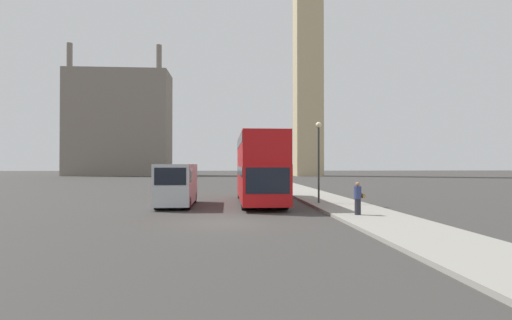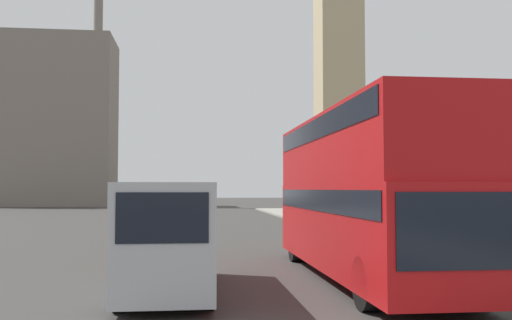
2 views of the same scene
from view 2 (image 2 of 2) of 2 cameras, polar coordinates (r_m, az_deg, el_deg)
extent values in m
cube|color=tan|center=(83.72, 8.23, 13.01)|extent=(5.93, 5.93, 50.70)
cube|color=slate|center=(88.06, -21.49, 3.62)|extent=(23.06, 10.40, 24.25)
cylinder|color=slate|center=(84.75, -15.49, 13.99)|extent=(1.25, 1.25, 5.33)
cube|color=#B71114|center=(15.66, 10.66, -6.50)|extent=(2.58, 11.08, 2.24)
cube|color=#B71114|center=(15.67, 10.59, 0.97)|extent=(2.58, 10.86, 1.84)
cube|color=black|center=(15.64, 10.63, -3.95)|extent=(2.62, 10.64, 0.55)
cube|color=black|center=(15.71, 10.57, 2.96)|extent=(2.62, 10.41, 0.55)
cube|color=black|center=(10.48, 19.70, -6.70)|extent=(2.27, 0.03, 1.35)
cylinder|color=black|center=(11.80, 11.96, -11.96)|extent=(0.72, 1.09, 1.09)
cylinder|color=black|center=(12.51, 20.23, -11.33)|extent=(0.72, 1.09, 1.09)
cylinder|color=black|center=(19.26, 4.56, -8.47)|extent=(0.72, 1.09, 1.09)
cylinder|color=black|center=(19.70, 9.93, -8.32)|extent=(0.72, 1.09, 1.09)
cube|color=#B2B7BC|center=(13.58, -8.73, -7.28)|extent=(1.98, 5.90, 2.33)
cube|color=black|center=(10.60, -9.33, -5.73)|extent=(1.69, 0.02, 0.93)
cube|color=black|center=(11.64, -9.08, -5.48)|extent=(2.01, 1.06, 0.75)
cylinder|color=black|center=(11.77, -12.87, -12.83)|extent=(0.50, 0.74, 0.74)
cylinder|color=black|center=(11.71, -5.43, -12.95)|extent=(0.50, 0.74, 0.74)
cylinder|color=black|center=(15.72, -11.23, -10.33)|extent=(0.50, 0.74, 0.74)
cylinder|color=black|center=(15.67, -5.71, -10.39)|extent=(0.50, 0.74, 0.74)
camera|label=1|loc=(11.25, 160.40, 3.24)|focal=28.00mm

